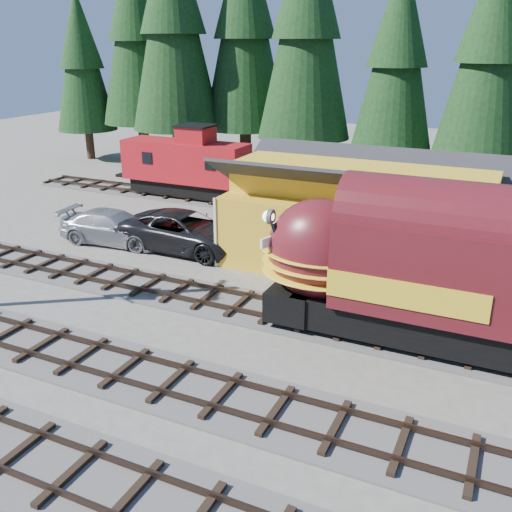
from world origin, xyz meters
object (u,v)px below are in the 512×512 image
at_px(pickup_truck_b, 114,227).
at_px(locomotive, 490,285).
at_px(caboose, 186,165).
at_px(depot, 358,206).
at_px(pickup_truck_a, 185,231).

bearing_deg(pickup_truck_b, locomotive, -108.63).
distance_m(locomotive, caboose, 24.66).
bearing_deg(depot, pickup_truck_b, -169.84).
bearing_deg(locomotive, caboose, 145.40).
bearing_deg(depot, caboose, 151.90).
relative_size(depot, caboose, 1.44).
distance_m(pickup_truck_a, pickup_truck_b, 4.08).
height_order(depot, locomotive, depot).
distance_m(caboose, pickup_truck_a, 10.69).
bearing_deg(caboose, pickup_truck_a, -58.98).
xyz_separation_m(depot, caboose, (-14.05, 7.50, -0.64)).
bearing_deg(caboose, locomotive, -34.60).
distance_m(locomotive, pickup_truck_b, 19.40).
bearing_deg(caboose, depot, -28.10).
height_order(depot, pickup_truck_a, depot).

